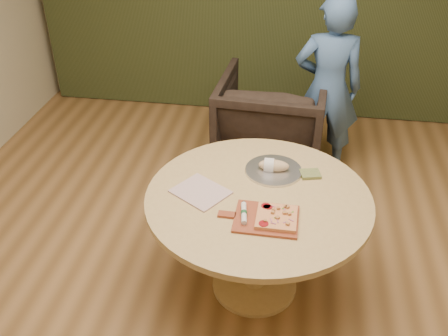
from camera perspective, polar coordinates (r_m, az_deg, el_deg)
room_shell at (r=2.39m, az=1.23°, el=6.01°), size 5.04×6.04×2.84m
pedestal_table at (r=3.03m, az=3.87°, el=-5.28°), size 1.34×1.34×0.75m
pizza_paddle at (r=2.76m, az=4.64°, el=-5.80°), size 0.45×0.28×0.01m
flatbread_pizza at (r=2.75m, az=6.01°, el=-5.60°), size 0.22×0.22×0.04m
cutlery_roll at (r=2.76m, az=2.29°, el=-5.17°), size 0.05×0.20×0.03m
newspaper at (r=2.96m, az=-2.70°, el=-2.75°), size 0.39×0.37×0.01m
serving_tray at (r=3.15m, az=5.68°, el=-0.27°), size 0.36×0.36×0.02m
bread_roll at (r=3.13m, az=5.55°, el=0.30°), size 0.19×0.09×0.09m
green_packet at (r=3.14m, az=9.83°, el=-0.68°), size 0.14×0.13×0.02m
armchair at (r=4.41m, az=5.47°, el=5.83°), size 0.95×0.90×0.93m
person_standing at (r=4.25m, az=11.75°, el=8.85°), size 0.59×0.41×1.55m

